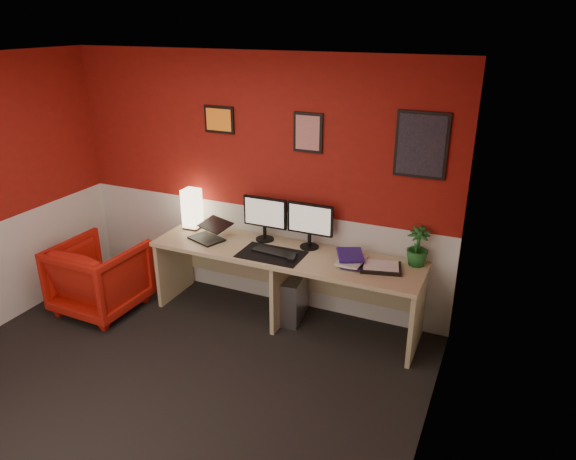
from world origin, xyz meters
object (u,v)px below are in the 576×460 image
object	(u,v)px
desk	(284,287)
monitor_right	(310,219)
potted_plant	(418,247)
armchair	(100,277)
monitor_left	(264,212)
laptop	(206,229)
shoji_lamp	(192,210)
zen_tray	(381,268)
pc_tower	(293,297)

from	to	relation	value
desk	monitor_right	size ratio (longest dim) A/B	4.48
potted_plant	armchair	world-z (taller)	potted_plant
monitor_left	laptop	bearing A→B (deg)	-156.39
monitor_left	armchair	size ratio (longest dim) A/B	0.73
shoji_lamp	zen_tray	world-z (taller)	shoji_lamp
laptop	potted_plant	xyz separation A→B (m)	(2.00, 0.27, 0.07)
laptop	pc_tower	xyz separation A→B (m)	(0.88, 0.11, -0.61)
desk	monitor_left	bearing A→B (deg)	147.04
monitor_right	desk	bearing A→B (deg)	-130.82
desk	armchair	size ratio (longest dim) A/B	3.29
laptop	zen_tray	xyz separation A→B (m)	(1.74, 0.06, -0.09)
desk	pc_tower	bearing A→B (deg)	53.56
desk	laptop	bearing A→B (deg)	-177.40
monitor_right	potted_plant	size ratio (longest dim) A/B	1.64
laptop	monitor_right	distance (m)	1.04
potted_plant	laptop	bearing A→B (deg)	-172.39
shoji_lamp	pc_tower	distance (m)	1.37
zen_tray	pc_tower	xyz separation A→B (m)	(-0.86, 0.06, -0.52)
monitor_right	armchair	distance (m)	2.19
potted_plant	desk	bearing A→B (deg)	-168.94
shoji_lamp	monitor_right	bearing A→B (deg)	1.04
desk	monitor_left	distance (m)	0.75
laptop	armchair	distance (m)	1.18
monitor_left	zen_tray	world-z (taller)	monitor_left
monitor_left	potted_plant	xyz separation A→B (m)	(1.48, 0.04, -0.11)
monitor_left	potted_plant	size ratio (longest dim) A/B	1.64
laptop	monitor_left	distance (m)	0.60
desk	zen_tray	bearing A→B (deg)	1.13
desk	laptop	distance (m)	0.95
desk	potted_plant	xyz separation A→B (m)	(1.18, 0.23, 0.54)
desk	shoji_lamp	bearing A→B (deg)	171.10
zen_tray	potted_plant	size ratio (longest dim) A/B	0.99
shoji_lamp	pc_tower	bearing A→B (deg)	-4.80
shoji_lamp	armchair	xyz separation A→B (m)	(-0.66, -0.72, -0.57)
zen_tray	shoji_lamp	bearing A→B (deg)	175.58
zen_tray	laptop	bearing A→B (deg)	-178.18
shoji_lamp	laptop	size ratio (longest dim) A/B	1.21
laptop	monitor_right	xyz separation A→B (m)	(1.00, 0.24, 0.18)
shoji_lamp	monitor_right	size ratio (longest dim) A/B	0.69
desk	armchair	bearing A→B (deg)	-163.09
desk	shoji_lamp	world-z (taller)	shoji_lamp
pc_tower	armchair	distance (m)	1.94
desk	monitor_left	size ratio (longest dim) A/B	4.48
monitor_right	shoji_lamp	bearing A→B (deg)	-178.96
pc_tower	armchair	bearing A→B (deg)	-168.38
monitor_left	armchair	bearing A→B (deg)	-153.66
monitor_right	pc_tower	bearing A→B (deg)	-133.29
laptop	zen_tray	distance (m)	1.74
potted_plant	monitor_right	bearing A→B (deg)	-178.20
laptop	monitor_left	world-z (taller)	monitor_left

